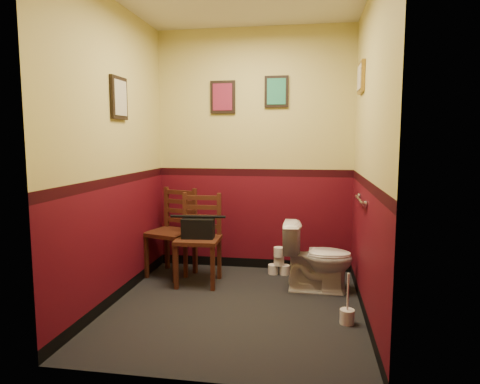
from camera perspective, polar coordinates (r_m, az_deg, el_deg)
name	(u,v)px	position (r m, az deg, el deg)	size (l,w,h in m)	color
floor	(235,307)	(3.93, -0.62, -15.07)	(2.20, 2.40, 0.00)	black
wall_back	(254,151)	(4.83, 1.85, 5.48)	(2.20, 2.70, 0.00)	#4E0A15
wall_front	(199,162)	(2.48, -5.52, 4.01)	(2.20, 2.70, 0.00)	#4E0A15
wall_left	(114,154)	(3.99, -16.46, 4.88)	(2.40, 2.70, 0.00)	#4E0A15
wall_right	(369,156)	(3.62, 16.82, 4.68)	(2.40, 2.70, 0.00)	#4E0A15
grab_bar	(360,200)	(3.90, 15.70, -1.04)	(0.05, 0.56, 0.06)	silver
framed_print_back_a	(223,97)	(4.89, -2.32, 12.53)	(0.28, 0.04, 0.36)	black
framed_print_back_b	(276,92)	(4.81, 4.88, 13.20)	(0.26, 0.04, 0.34)	black
framed_print_left	(119,98)	(4.09, -15.82, 11.97)	(0.04, 0.30, 0.38)	black
framed_print_right	(361,78)	(4.25, 15.82, 14.48)	(0.04, 0.34, 0.28)	olive
toilet	(318,257)	(4.29, 10.30, -8.59)	(0.38, 0.68, 0.66)	white
toilet_brush	(347,315)	(3.69, 14.09, -15.68)	(0.12, 0.12, 0.42)	silver
chair_left	(173,232)	(4.74, -8.95, -5.29)	(0.55, 0.55, 0.95)	#401E13
chair_right	(199,239)	(4.45, -5.47, -6.24)	(0.45, 0.45, 0.92)	#401E13
handbag	(198,228)	(4.38, -5.61, -4.80)	(0.33, 0.19, 0.24)	black
tp_stack	(279,263)	(4.79, 5.21, -9.40)	(0.24, 0.14, 0.31)	silver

